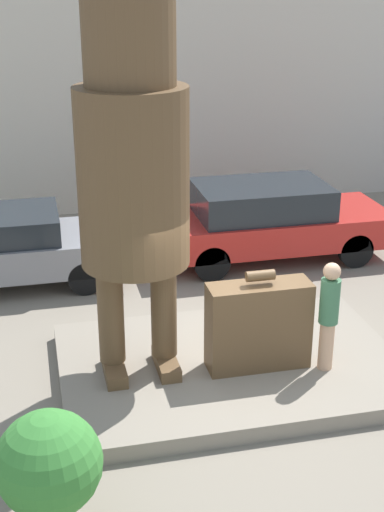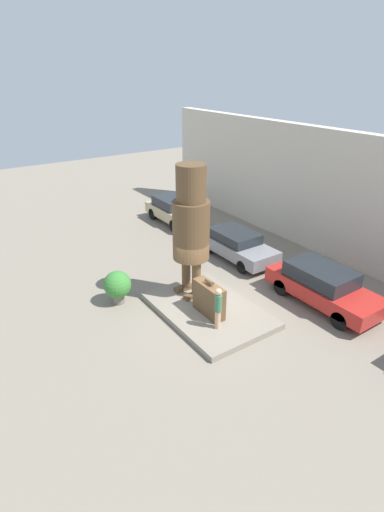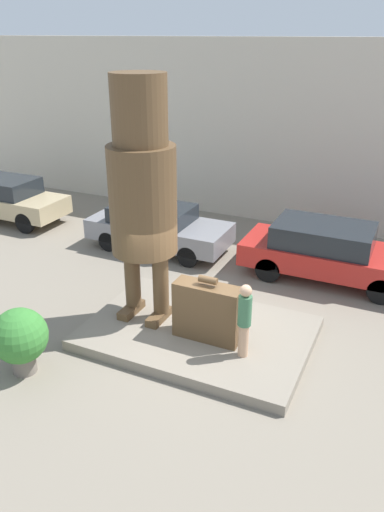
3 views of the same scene
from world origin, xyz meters
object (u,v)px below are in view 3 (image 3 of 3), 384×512
giant_suitcase (208,312)px  planter_pot (20,337)px  statue_figure (142,185)px  parked_car_tan (10,198)px  tourist (244,318)px  parked_car_grey (158,226)px  parked_car_red (328,251)px

giant_suitcase → planter_pot: size_ratio=1.05×
statue_figure → giant_suitcase: (1.64, -0.31, -2.47)m
statue_figure → parked_car_tan: statue_figure is taller
tourist → parked_car_tan: 11.44m
tourist → planter_pot: tourist is taller
parked_car_grey → tourist: bearing=-45.8°
statue_figure → giant_suitcase: bearing=-10.8°
parked_car_tan → parked_car_grey: parked_car_tan is taller
giant_suitcase → parked_car_red: 4.72m
tourist → parked_car_tan: (-10.46, 4.62, -0.29)m
tourist → planter_pot: size_ratio=1.15×
tourist → parked_car_red: size_ratio=0.34×
parked_car_tan → planter_pot: (6.57, -6.67, -0.02)m
tourist → parked_car_grey: (-4.45, 4.58, -0.37)m
giant_suitcase → parked_car_tan: giant_suitcase is taller
statue_figure → giant_suitcase: 2.98m
parked_car_tan → planter_pot: size_ratio=2.89×
giant_suitcase → parked_car_tan: bearing=155.6°
giant_suitcase → tourist: bearing=-17.3°
parked_car_red → tourist: bearing=-98.9°
parked_car_tan → parked_car_grey: (6.02, -0.04, -0.08)m
parked_car_tan → parked_car_grey: 6.02m
statue_figure → planter_pot: (-1.33, -2.65, -2.54)m
tourist → parked_car_red: 4.77m
statue_figure → parked_car_red: (3.29, 4.11, -2.52)m
parked_car_red → planter_pot: parked_car_red is taller
parked_car_grey → statue_figure: bearing=-64.6°
statue_figure → parked_car_grey: 5.11m
giant_suitcase → parked_car_red: size_ratio=0.31×
giant_suitcase → tourist: (0.91, -0.28, 0.24)m
tourist → parked_car_tan: size_ratio=0.40×
parked_car_tan → parked_car_grey: bearing=-0.4°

